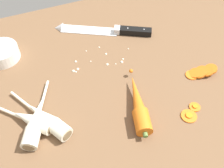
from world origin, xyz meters
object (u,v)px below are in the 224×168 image
Objects in this scene: parsnip_front at (47,119)px; parsnip_mid_right at (32,120)px; whole_carrot at (138,105)px; parsnip_mid_left at (35,122)px; carrot_slice_stack at (201,72)px; carrot_slice_stray_near at (195,107)px; carrot_slice_stray_mid at (189,116)px; prep_bowl at (1,53)px; chefs_knife at (101,30)px.

parsnip_front is 1.45× the size of parsnip_mid_right.
whole_carrot is 1.09× the size of parsnip_mid_left.
carrot_slice_stray_near is (-8.64, -9.56, -0.60)cm from carrot_slice_stack.
carrot_slice_stray_near is 3.59cm from carrot_slice_stray_mid.
carrot_slice_stray_mid is (-3.10, -1.82, 0.00)cm from carrot_slice_stray_near.
parsnip_mid_left is at bearing 165.36° from carrot_slice_stray_near.
chefs_knife is at bearing 0.76° from prep_bowl.
chefs_knife is 39.75cm from parsnip_front.
prep_bowl reaches higher than carrot_slice_stray_mid.
carrot_slice_stray_near is at bearing -15.30° from parsnip_front.
carrot_slice_stray_near and carrot_slice_stray_mid have the same top height.
parsnip_mid_right is (-0.65, 0.89, 0.00)cm from parsnip_mid_left.
chefs_knife is 35.07cm from whole_carrot.
carrot_slice_stack is (49.98, -1.95, -1.02)cm from parsnip_mid_right.
chefs_knife is 33.84cm from prep_bowl.
chefs_knife is 2.90× the size of prep_bowl.
parsnip_front and prep_bowl have the same top height.
carrot_slice_stray_mid is at bearing -32.41° from whole_carrot.
prep_bowl is (-45.58, 39.91, 1.79)cm from carrot_slice_stray_near.
carrot_slice_stray_near is 60.61cm from prep_bowl.
carrot_slice_stray_near is (41.34, -11.52, -1.62)cm from parsnip_mid_right.
parsnip_mid_right is (-26.83, 6.09, -0.12)cm from whole_carrot.
chefs_knife is at bearing 49.09° from parsnip_front.
whole_carrot is 2.33× the size of carrot_slice_stack.
carrot_slice_stray_mid is (37.60, -12.45, -1.62)cm from parsnip_mid_left.
parsnip_mid_left is at bearing 161.68° from carrot_slice_stray_mid.
carrot_slice_stray_mid is (38.24, -13.33, -1.62)cm from parsnip_mid_right.
parsnip_mid_right is 1.50× the size of carrot_slice_stack.
parsnip_front is 6.73× the size of carrot_slice_stray_near.
parsnip_mid_right is at bearing 161.65° from parsnip_front.
parsnip_mid_left is (-26.18, 5.20, -0.12)cm from whole_carrot.
parsnip_mid_left is 1.83× the size of prep_bowl.
prep_bowl is (-54.22, 30.34, 1.19)cm from carrot_slice_stack.
carrot_slice_stack is (49.33, -1.07, -1.02)cm from parsnip_mid_left.
parsnip_mid_left is 49.35cm from carrot_slice_stack.
parsnip_front is at bearing -5.72° from parsnip_mid_left.
whole_carrot reaches higher than parsnip_mid_left.
whole_carrot is 1.55× the size of parsnip_mid_right.
parsnip_mid_right is at bearing -135.71° from chefs_knife.
whole_carrot reaches higher than carrot_slice_stray_mid.
prep_bowl reaches higher than carrot_slice_stray_near.
carrot_slice_stack is at bearing -29.23° from prep_bowl.
parsnip_front is 46.45cm from carrot_slice_stack.
carrot_slice_stray_near is (11.78, -40.36, -0.29)cm from chefs_knife.
chefs_knife is at bearing 45.79° from parsnip_mid_left.
carrot_slice_stack is at bearing 44.11° from carrot_slice_stray_mid.
carrot_slice_stack reaches higher than carrot_slice_stray_mid.
carrot_slice_stack is at bearing -0.96° from parsnip_front.
carrot_slice_stack is 0.86× the size of prep_bowl.
chefs_knife is 41.32cm from parsnip_mid_right.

